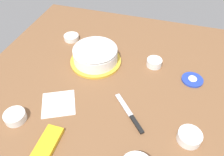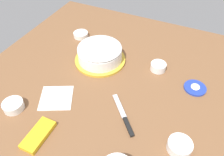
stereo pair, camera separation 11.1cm
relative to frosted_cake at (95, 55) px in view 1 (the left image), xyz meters
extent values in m
plane|color=brown|center=(-0.20, -0.21, -0.05)|extent=(1.54, 1.54, 0.00)
cylinder|color=gold|center=(0.00, 0.00, -0.04)|extent=(0.28, 0.28, 0.01)
cylinder|color=pink|center=(0.00, 0.00, -0.01)|extent=(0.22, 0.22, 0.05)
cylinder|color=white|center=(0.00, 0.00, 0.00)|extent=(0.24, 0.24, 0.06)
ellipsoid|color=white|center=(0.00, 0.00, 0.04)|extent=(0.24, 0.24, 0.04)
cylinder|color=#233DAD|center=(0.00, -0.52, -0.05)|extent=(0.11, 0.11, 0.01)
ellipsoid|color=white|center=(0.00, -0.52, -0.04)|extent=(0.05, 0.04, 0.01)
cube|color=silver|center=(-0.26, -0.23, -0.04)|extent=(0.12, 0.11, 0.00)
cube|color=black|center=(-0.34, -0.31, -0.04)|extent=(0.08, 0.08, 0.01)
cylinder|color=white|center=(-0.35, -0.52, -0.03)|extent=(0.10, 0.10, 0.04)
cylinder|color=pink|center=(-0.35, -0.52, -0.03)|extent=(0.08, 0.08, 0.01)
ellipsoid|color=pink|center=(-0.35, -0.52, -0.02)|extent=(0.07, 0.07, 0.02)
cylinder|color=white|center=(-0.47, 0.20, -0.03)|extent=(0.09, 0.09, 0.04)
cylinder|color=blue|center=(-0.47, 0.20, -0.03)|extent=(0.08, 0.08, 0.01)
ellipsoid|color=blue|center=(-0.47, 0.20, -0.02)|extent=(0.06, 0.06, 0.02)
cylinder|color=white|center=(0.16, 0.22, -0.04)|extent=(0.09, 0.09, 0.03)
cylinder|color=#B251C6|center=(0.16, 0.22, -0.04)|extent=(0.08, 0.08, 0.01)
ellipsoid|color=#B251C6|center=(0.16, 0.22, -0.03)|extent=(0.06, 0.06, 0.02)
cylinder|color=white|center=(0.07, -0.32, -0.03)|extent=(0.08, 0.08, 0.04)
cylinder|color=yellow|center=(0.07, -0.32, -0.03)|extent=(0.07, 0.07, 0.01)
ellipsoid|color=yellow|center=(0.07, -0.32, -0.02)|extent=(0.06, 0.06, 0.02)
cube|color=yellow|center=(-0.54, 0.01, -0.04)|extent=(0.16, 0.07, 0.02)
cube|color=white|center=(-0.34, 0.06, -0.05)|extent=(0.20, 0.20, 0.01)
camera|label=1|loc=(-0.89, -0.37, 0.76)|focal=35.77mm
camera|label=2|loc=(-0.85, -0.47, 0.76)|focal=35.77mm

